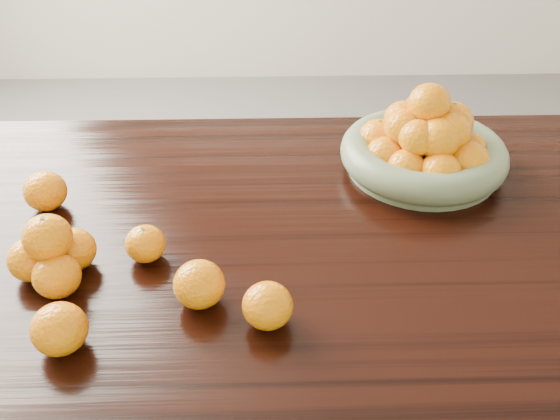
{
  "coord_description": "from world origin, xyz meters",
  "views": [
    {
      "loc": [
        -0.03,
        -0.94,
        1.49
      ],
      "look_at": [
        -0.01,
        -0.02,
        0.83
      ],
      "focal_mm": 40.0,
      "sensor_mm": 36.0,
      "label": 1
    }
  ],
  "objects_px": {
    "orange_pyramid": "(52,255)",
    "loose_orange_0": "(145,244)",
    "dining_table": "(282,273)",
    "fruit_bowl": "(425,145)"
  },
  "relations": [
    {
      "from": "fruit_bowl",
      "to": "loose_orange_0",
      "type": "distance_m",
      "value": 0.64
    },
    {
      "from": "loose_orange_0",
      "to": "dining_table",
      "type": "bearing_deg",
      "value": 12.35
    },
    {
      "from": "dining_table",
      "to": "fruit_bowl",
      "type": "height_order",
      "value": "fruit_bowl"
    },
    {
      "from": "fruit_bowl",
      "to": "dining_table",
      "type": "bearing_deg",
      "value": -142.94
    },
    {
      "from": "orange_pyramid",
      "to": "dining_table",
      "type": "bearing_deg",
      "value": 14.63
    },
    {
      "from": "orange_pyramid",
      "to": "loose_orange_0",
      "type": "height_order",
      "value": "orange_pyramid"
    },
    {
      "from": "fruit_bowl",
      "to": "orange_pyramid",
      "type": "bearing_deg",
      "value": -154.34
    },
    {
      "from": "fruit_bowl",
      "to": "loose_orange_0",
      "type": "height_order",
      "value": "fruit_bowl"
    },
    {
      "from": "dining_table",
      "to": "fruit_bowl",
      "type": "distance_m",
      "value": 0.43
    },
    {
      "from": "dining_table",
      "to": "orange_pyramid",
      "type": "relative_size",
      "value": 13.18
    }
  ]
}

